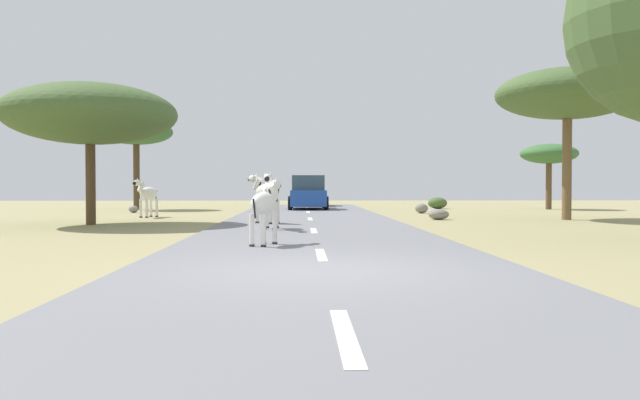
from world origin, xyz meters
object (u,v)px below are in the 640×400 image
Objects in this scene: zebra_1 at (147,194)px; tree_5 at (136,133)px; zebra_4 at (266,193)px; car_1 at (309,193)px; zebra_3 at (265,204)px; rock_1 at (422,208)px; tree_4 at (568,95)px; tree_1 at (90,114)px; bush_0 at (437,203)px; rock_3 at (439,214)px; car_0 at (308,194)px; zebra_0 at (270,195)px; tree_0 at (549,155)px; rock_0 at (433,212)px; rock_4 at (133,209)px.

zebra_1 is 0.33× the size of tree_5.
car_1 is at bearing 46.88° from zebra_4.
zebra_1 is 9.24m from tree_5.
rock_1 is (6.29, 15.96, -0.66)m from zebra_3.
tree_1 is at bearing -171.44° from tree_4.
zebra_1 is 0.96× the size of zebra_4.
rock_3 is (-2.39, -11.20, -0.12)m from bush_0.
zebra_3 is 0.33× the size of car_1.
car_0 is 0.91× the size of tree_5.
zebra_3 is 17.16m from rock_1.
zebra_0 is 0.49× the size of tree_0.
rock_0 is at bearing -137.35° from tree_0.
car_1 reaches higher than rock_4.
rock_0 is (6.69, 5.94, -0.87)m from zebra_4.
tree_0 is (14.39, 13.03, 1.90)m from zebra_4.
car_1 is at bearing 117.88° from rock_1.
tree_1 is at bearing -135.77° from bush_0.
rock_1 reaches higher than rock_3.
tree_5 reaches higher than zebra_0.
zebra_1 is 0.28× the size of tree_4.
zebra_3 is 1.37× the size of bush_0.
rock_0 is 2.49m from rock_1.
car_0 is 8.79m from rock_4.
tree_4 is at bearing -78.43° from bush_0.
tree_5 is (-18.49, 10.61, -0.58)m from tree_4.
rock_0 is 1.12× the size of rock_4.
bush_0 is at bearing 76.55° from rock_0.
rock_1 is (6.40, 11.21, -0.78)m from zebra_0.
zebra_3 reaches higher than rock_0.
zebra_1 is at bearing -52.95° from zebra_0.
rock_0 is 3.08m from rock_3.
bush_0 reaches higher than rock_0.
rock_0 is (14.20, -7.35, -3.90)m from tree_5.
car_1 reaches higher than bush_0.
zebra_1 is 21.06m from tree_0.
car_0 reaches higher than zebra_3.
rock_3 is at bearing -12.95° from zebra_4.
zebra_3 reaches higher than rock_4.
zebra_0 reaches higher than rock_4.
tree_4 is at bearing 122.62° from car_1.
tree_1 is 12.66m from rock_3.
tree_0 is (14.00, 20.56, 2.04)m from zebra_3.
tree_5 reaches higher than rock_3.
tree_5 is 8.04× the size of rock_1.
tree_5 reaches higher than rock_0.
car_1 is at bearing 45.29° from rock_4.
car_0 is 5.69× the size of rock_3.
car_0 is at bearing 105.35° from zebra_3.
tree_0 is at bearing -137.11° from zebra_1.
zebra_0 is 0.39× the size of car_0.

